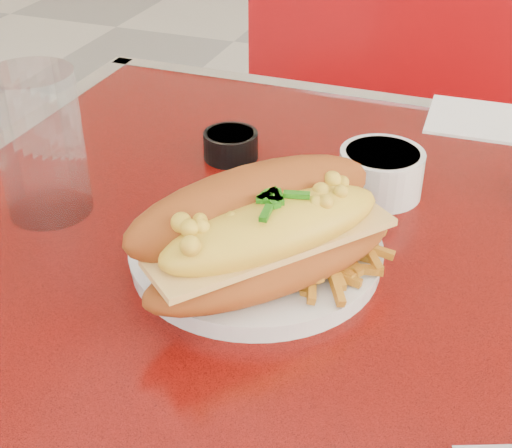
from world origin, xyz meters
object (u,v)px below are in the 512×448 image
(booth_bench_far, at_px, (484,248))
(fork, at_px, (328,241))
(mac_hoagie, at_px, (266,232))
(dinner_plate, at_px, (256,251))
(diner_table, at_px, (462,416))
(sauce_cup_left, at_px, (231,144))
(water_tumbler, at_px, (40,145))
(gravy_ramekin, at_px, (381,171))

(booth_bench_far, bearing_deg, fork, -100.71)
(booth_bench_far, height_order, mac_hoagie, booth_bench_far)
(dinner_plate, height_order, fork, same)
(diner_table, bearing_deg, sauce_cup_left, 153.30)
(booth_bench_far, distance_m, water_tumbler, 1.10)
(sauce_cup_left, bearing_deg, diner_table, -26.70)
(sauce_cup_left, bearing_deg, water_tumbler, -127.23)
(diner_table, relative_size, fork, 7.43)
(mac_hoagie, height_order, water_tumbler, water_tumbler)
(dinner_plate, bearing_deg, gravy_ramekin, 62.99)
(fork, height_order, gravy_ramekin, gravy_ramekin)
(mac_hoagie, xyz_separation_m, gravy_ramekin, (0.06, 0.20, -0.04))
(sauce_cup_left, bearing_deg, gravy_ramekin, -6.72)
(diner_table, xyz_separation_m, fork, (-0.15, 0.00, 0.18))
(fork, distance_m, gravy_ramekin, 0.14)
(gravy_ramekin, distance_m, sauce_cup_left, 0.19)
(sauce_cup_left, bearing_deg, fork, -43.79)
(dinner_plate, distance_m, sauce_cup_left, 0.21)
(fork, xyz_separation_m, gravy_ramekin, (0.02, 0.13, 0.01))
(diner_table, xyz_separation_m, dinner_plate, (-0.21, -0.03, 0.17))
(booth_bench_far, relative_size, mac_hoagie, 4.61)
(diner_table, distance_m, fork, 0.24)
(water_tumbler, bearing_deg, sauce_cup_left, 52.77)
(booth_bench_far, bearing_deg, mac_hoagie, -102.25)
(mac_hoagie, bearing_deg, sauce_cup_left, 68.12)
(diner_table, xyz_separation_m, gravy_ramekin, (-0.13, 0.14, 0.19))
(booth_bench_far, relative_size, fork, 7.25)
(booth_bench_far, distance_m, dinner_plate, 0.99)
(diner_table, relative_size, dinner_plate, 4.82)
(booth_bench_far, bearing_deg, water_tumbler, -118.47)
(gravy_ramekin, height_order, water_tumbler, water_tumbler)
(diner_table, bearing_deg, mac_hoagie, -160.59)
(fork, bearing_deg, dinner_plate, 127.02)
(mac_hoagie, height_order, gravy_ramekin, mac_hoagie)
(booth_bench_far, xyz_separation_m, sauce_cup_left, (-0.32, -0.65, 0.50))
(mac_hoagie, distance_m, sauce_cup_left, 0.26)
(dinner_plate, relative_size, fork, 1.54)
(gravy_ramekin, bearing_deg, booth_bench_far, 78.99)
(dinner_plate, xyz_separation_m, mac_hoagie, (0.02, -0.04, 0.05))
(fork, relative_size, gravy_ramekin, 1.41)
(fork, bearing_deg, booth_bench_far, 0.86)
(diner_table, bearing_deg, fork, 178.97)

